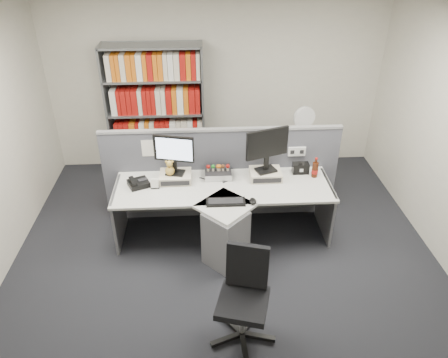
{
  "coord_description": "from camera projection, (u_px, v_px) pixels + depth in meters",
  "views": [
    {
      "loc": [
        -0.23,
        -3.47,
        3.44
      ],
      "look_at": [
        0.0,
        0.65,
        0.92
      ],
      "focal_mm": 34.12,
      "sensor_mm": 36.0,
      "label": 1
    }
  ],
  "objects": [
    {
      "name": "monitor_left",
      "position": [
        174.0,
        152.0,
        4.99
      ],
      "size": [
        0.48,
        0.2,
        0.49
      ],
      "color": "black",
      "rests_on": "monitor_riser_left"
    },
    {
      "name": "figurines",
      "position": [
        218.0,
        167.0,
        5.2
      ],
      "size": [
        0.29,
        0.05,
        0.09
      ],
      "color": "beige",
      "rests_on": "desktop_pc"
    },
    {
      "name": "room_shell",
      "position": [
        228.0,
        134.0,
        3.83
      ],
      "size": [
        5.04,
        5.54,
        2.72
      ],
      "color": "beige",
      "rests_on": "ground"
    },
    {
      "name": "desk_calendar",
      "position": [
        155.0,
        184.0,
        5.02
      ],
      "size": [
        0.1,
        0.07,
        0.12
      ],
      "color": "black",
      "rests_on": "desk"
    },
    {
      "name": "cola_bottle",
      "position": [
        315.0,
        170.0,
        5.22
      ],
      "size": [
        0.08,
        0.08,
        0.26
      ],
      "color": "#3F190A",
      "rests_on": "desk"
    },
    {
      "name": "desk_fan",
      "position": [
        304.0,
        120.0,
        5.98
      ],
      "size": [
        0.32,
        0.19,
        0.53
      ],
      "color": "white",
      "rests_on": "filing_cabinet"
    },
    {
      "name": "desk_phone",
      "position": [
        138.0,
        183.0,
        5.07
      ],
      "size": [
        0.3,
        0.29,
        0.1
      ],
      "color": "black",
      "rests_on": "desk"
    },
    {
      "name": "filing_cabinet",
      "position": [
        299.0,
        162.0,
        6.33
      ],
      "size": [
        0.45,
        0.61,
        0.7
      ],
      "color": "slate",
      "rests_on": "ground"
    },
    {
      "name": "shelving_unit",
      "position": [
        157.0,
        115.0,
        6.29
      ],
      "size": [
        1.41,
        0.4,
        2.0
      ],
      "color": "slate",
      "rests_on": "ground"
    },
    {
      "name": "ground",
      "position": [
        227.0,
        279.0,
        4.76
      ],
      "size": [
        5.5,
        5.5,
        0.0
      ],
      "primitive_type": "plane",
      "color": "#24252A",
      "rests_on": "ground"
    },
    {
      "name": "partition",
      "position": [
        222.0,
        173.0,
        5.49
      ],
      "size": [
        3.0,
        0.08,
        1.27
      ],
      "color": "#545660",
      "rests_on": "ground"
    },
    {
      "name": "office_chair",
      "position": [
        244.0,
        293.0,
        3.91
      ],
      "size": [
        0.63,
        0.62,
        0.94
      ],
      "color": "silver",
      "rests_on": "ground"
    },
    {
      "name": "plush_toy",
      "position": [
        170.0,
        169.0,
        5.06
      ],
      "size": [
        0.11,
        0.11,
        0.2
      ],
      "color": "#B7933D",
      "rests_on": "monitor_riser_left"
    },
    {
      "name": "mouse",
      "position": [
        253.0,
        201.0,
        4.77
      ],
      "size": [
        0.08,
        0.13,
        0.05
      ],
      "primitive_type": "ellipsoid",
      "color": "black",
      "rests_on": "desk"
    },
    {
      "name": "desktop_pc",
      "position": [
        218.0,
        173.0,
        5.26
      ],
      "size": [
        0.32,
        0.29,
        0.09
      ],
      "color": "black",
      "rests_on": "desk"
    },
    {
      "name": "desk",
      "position": [
        224.0,
        215.0,
        5.03
      ],
      "size": [
        2.6,
        1.2,
        0.72
      ],
      "color": "silver",
      "rests_on": "ground"
    },
    {
      "name": "monitor_riser_right",
      "position": [
        266.0,
        174.0,
        5.22
      ],
      "size": [
        0.38,
        0.31,
        0.1
      ],
      "color": "beige",
      "rests_on": "desk"
    },
    {
      "name": "monitor_riser_left",
      "position": [
        176.0,
        177.0,
        5.16
      ],
      "size": [
        0.38,
        0.31,
        0.1
      ],
      "color": "beige",
      "rests_on": "desk"
    },
    {
      "name": "keyboard",
      "position": [
        226.0,
        202.0,
        4.77
      ],
      "size": [
        0.44,
        0.17,
        0.03
      ],
      "color": "black",
      "rests_on": "desk"
    },
    {
      "name": "monitor_right",
      "position": [
        267.0,
        147.0,
        5.02
      ],
      "size": [
        0.52,
        0.24,
        0.55
      ],
      "color": "black",
      "rests_on": "monitor_riser_right"
    },
    {
      "name": "speaker",
      "position": [
        301.0,
        168.0,
        5.31
      ],
      "size": [
        0.2,
        0.11,
        0.13
      ],
      "primitive_type": "cube",
      "color": "black",
      "rests_on": "desk"
    }
  ]
}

